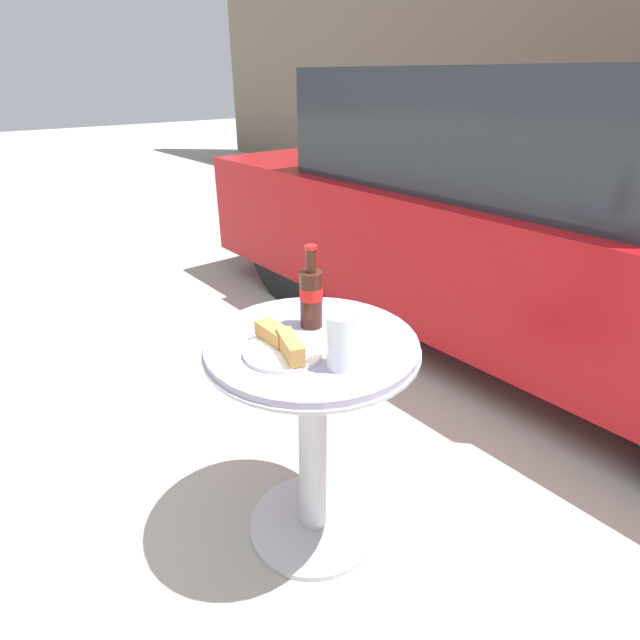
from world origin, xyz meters
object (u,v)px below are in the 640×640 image
object	(u,v)px
drinking_glass	(341,344)
lunch_plate_near	(283,346)
parked_car	(534,219)
bistro_table	(312,409)
cola_bottle_left	(311,296)

from	to	relation	value
drinking_glass	lunch_plate_near	size ratio (longest dim) A/B	0.65
lunch_plate_near	parked_car	bearing A→B (deg)	101.11
lunch_plate_near	parked_car	distance (m)	1.98
bistro_table	parked_car	xyz separation A→B (m)	(-0.37, 1.84, 0.18)
cola_bottle_left	parked_car	bearing A→B (deg)	99.76
bistro_table	drinking_glass	size ratio (longest dim) A/B	5.02
cola_bottle_left	bistro_table	bearing A→B (deg)	-38.29
drinking_glass	lunch_plate_near	distance (m)	0.17
bistro_table	parked_car	distance (m)	1.88
bistro_table	lunch_plate_near	distance (m)	0.27
parked_car	cola_bottle_left	bearing A→B (deg)	-80.24
drinking_glass	parked_car	world-z (taller)	parked_car
bistro_table	lunch_plate_near	xyz separation A→B (m)	(0.01, -0.10, 0.25)
cola_bottle_left	drinking_glass	xyz separation A→B (m)	(0.22, -0.08, -0.03)
bistro_table	cola_bottle_left	bearing A→B (deg)	141.71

